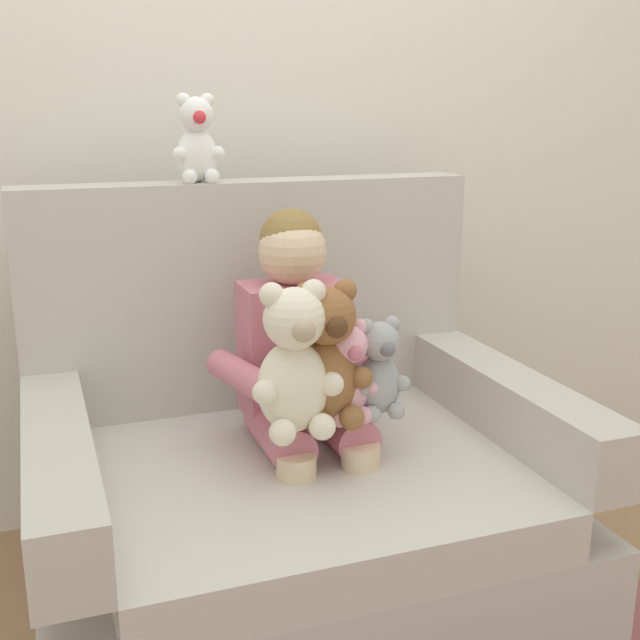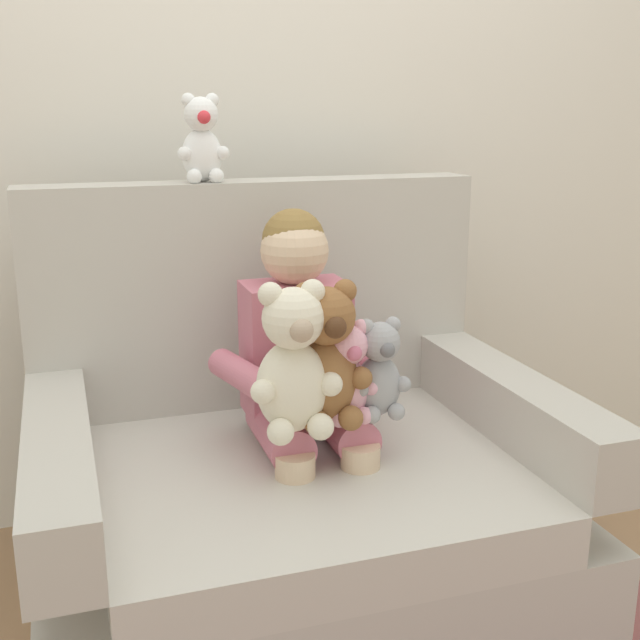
% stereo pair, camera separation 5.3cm
% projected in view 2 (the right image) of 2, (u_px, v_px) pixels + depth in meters
% --- Properties ---
extents(ground_plane, '(8.00, 8.00, 0.00)m').
position_uv_depth(ground_plane, '(301.00, 616.00, 2.07)').
color(ground_plane, '#936D4C').
extents(back_wall, '(6.00, 0.10, 2.60)m').
position_uv_depth(back_wall, '(225.00, 98.00, 2.43)').
color(back_wall, silver).
rests_on(back_wall, ground).
extents(armchair, '(1.25, 0.97, 1.08)m').
position_uv_depth(armchair, '(294.00, 493.00, 2.03)').
color(armchair, '#BCB7AD').
rests_on(armchair, ground).
extents(seated_child, '(0.45, 0.39, 0.82)m').
position_uv_depth(seated_child, '(303.00, 361.00, 1.98)').
color(seated_child, '#C66B7F').
rests_on(seated_child, armchair).
extents(plush_grey, '(0.14, 0.12, 0.24)m').
position_uv_depth(plush_grey, '(379.00, 371.00, 1.87)').
color(plush_grey, '#9E9EA3').
rests_on(plush_grey, armchair).
extents(plush_cream, '(0.21, 0.17, 0.35)m').
position_uv_depth(plush_cream, '(293.00, 364.00, 1.76)').
color(plush_cream, silver).
rests_on(plush_cream, armchair).
extents(plush_pink, '(0.14, 0.12, 0.24)m').
position_uv_depth(plush_pink, '(347.00, 374.00, 1.85)').
color(plush_pink, '#EAA8BC').
rests_on(plush_pink, armchair).
extents(plush_brown, '(0.20, 0.16, 0.34)m').
position_uv_depth(plush_brown, '(326.00, 359.00, 1.81)').
color(plush_brown, brown).
rests_on(plush_brown, armchair).
extents(plush_white_on_backrest, '(0.14, 0.11, 0.23)m').
position_uv_depth(plush_white_on_backrest, '(202.00, 141.00, 2.09)').
color(plush_white_on_backrest, white).
rests_on(plush_white_on_backrest, armchair).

